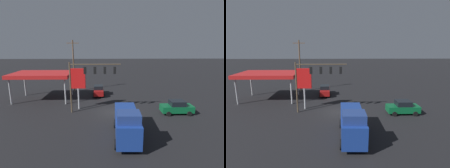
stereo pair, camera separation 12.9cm
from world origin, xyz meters
TOP-DOWN VIEW (x-y plane):
  - ground_plane at (0.00, 0.00)m, footprint 200.00×200.00m
  - traffic_signal_assembly at (3.06, -0.08)m, footprint 7.10×0.43m
  - utility_pole at (7.54, -11.80)m, footprint 2.40×0.26m
  - gas_station_canopy at (11.98, -6.41)m, footprint 10.03×6.47m
  - price_sign at (5.03, -1.48)m, footprint 2.22×0.27m
  - sedan_far at (2.41, -8.81)m, footprint 2.23×4.48m
  - delivery_truck at (-1.25, 7.23)m, footprint 2.70×6.86m
  - sedan_waiting at (-9.05, 0.83)m, footprint 4.40×2.06m

SIDE VIEW (x-z plane):
  - ground_plane at x=0.00m, z-range 0.00..0.00m
  - sedan_far at x=2.41m, z-range -0.01..1.92m
  - sedan_waiting at x=-9.05m, z-range -0.01..1.92m
  - delivery_truck at x=-1.25m, z-range -0.10..3.48m
  - price_sign at x=5.03m, z-range 1.32..7.51m
  - gas_station_canopy at x=11.98m, z-range 2.05..6.86m
  - traffic_signal_assembly at x=3.06m, z-range 1.85..9.07m
  - utility_pole at x=7.54m, z-range 0.29..10.75m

